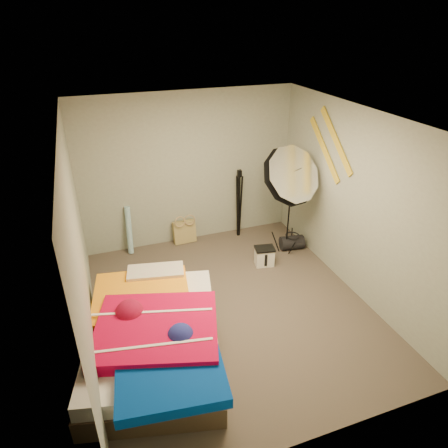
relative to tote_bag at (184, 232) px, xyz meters
name	(u,v)px	position (x,y,z in m)	size (l,w,h in m)	color
floor	(232,307)	(0.15, -1.90, -0.19)	(4.00, 4.00, 0.00)	brown
ceiling	(234,120)	(0.15, -1.90, 2.31)	(4.00, 4.00, 0.00)	silver
wall_back	(189,170)	(0.15, 0.10, 1.06)	(3.50, 3.50, 0.00)	#98A08F
wall_front	(325,340)	(0.15, -3.90, 1.06)	(3.50, 3.50, 0.00)	#98A08F
wall_left	(80,252)	(-1.60, -1.90, 1.06)	(4.00, 4.00, 0.00)	#98A08F
wall_right	(356,204)	(1.90, -1.90, 1.06)	(4.00, 4.00, 0.00)	#98A08F
tote_bag	(184,232)	(0.00, 0.00, 0.00)	(0.38, 0.11, 0.38)	tan
wrapping_roll	(129,230)	(-0.91, 0.00, 0.20)	(0.09, 0.09, 0.78)	#4DA1BD
camera_case	(264,257)	(0.99, -1.10, -0.05)	(0.28, 0.20, 0.28)	white
duffel_bag	(292,243)	(1.62, -0.83, -0.07)	(0.23, 0.23, 0.38)	black
wall_stripe_upper	(336,141)	(1.88, -1.30, 1.76)	(0.02, 1.10, 0.10)	gold
wall_stripe_lower	(324,149)	(1.88, -1.05, 1.56)	(0.02, 1.10, 0.10)	gold
bed	(155,336)	(-0.97, -2.39, 0.11)	(1.85, 2.41, 0.60)	brown
photo_umbrella	(289,177)	(1.37, -0.99, 1.19)	(1.07, 0.76, 1.92)	black
camera_tripod	(239,199)	(0.95, -0.10, 0.51)	(0.07, 0.07, 1.22)	black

